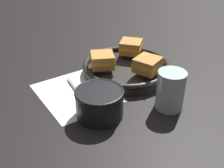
% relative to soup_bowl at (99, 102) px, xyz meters
% --- Properties ---
extents(ground_plane, '(4.00, 4.00, 0.00)m').
position_rel_soup_bowl_xyz_m(ground_plane, '(-0.11, 0.06, -0.05)').
color(ground_plane, black).
extents(napkin, '(0.26, 0.22, 0.00)m').
position_rel_soup_bowl_xyz_m(napkin, '(-0.14, 0.00, -0.04)').
color(napkin, white).
rests_on(napkin, ground_plane).
extents(soup_bowl, '(0.13, 0.13, 0.08)m').
position_rel_soup_bowl_xyz_m(soup_bowl, '(0.00, 0.00, 0.00)').
color(soup_bowl, black).
rests_on(soup_bowl, ground_plane).
extents(spoon, '(0.16, 0.04, 0.01)m').
position_rel_soup_bowl_xyz_m(spoon, '(-0.11, 0.00, -0.04)').
color(spoon, '#9E9EA3').
rests_on(spoon, napkin).
extents(skillet, '(0.30, 0.30, 0.04)m').
position_rel_soup_bowl_xyz_m(skillet, '(-0.14, 0.21, -0.02)').
color(skillet, black).
rests_on(skillet, ground_plane).
extents(sandwich_near_left, '(0.10, 0.10, 0.05)m').
position_rel_soup_bowl_xyz_m(sandwich_near_left, '(-0.06, 0.23, 0.02)').
color(sandwich_near_left, '#B27A38').
rests_on(sandwich_near_left, skillet).
extents(sandwich_near_right, '(0.11, 0.11, 0.05)m').
position_rel_soup_bowl_xyz_m(sandwich_near_right, '(-0.20, 0.27, 0.02)').
color(sandwich_near_right, '#B27A38').
rests_on(sandwich_near_right, skillet).
extents(sandwich_far_left, '(0.10, 0.10, 0.05)m').
position_rel_soup_bowl_xyz_m(sandwich_far_left, '(-0.17, 0.13, 0.02)').
color(sandwich_far_left, '#B27A38').
rests_on(sandwich_far_left, skillet).
extents(drinking_glass, '(0.08, 0.08, 0.11)m').
position_rel_soup_bowl_xyz_m(drinking_glass, '(0.08, 0.18, 0.01)').
color(drinking_glass, silver).
rests_on(drinking_glass, ground_plane).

